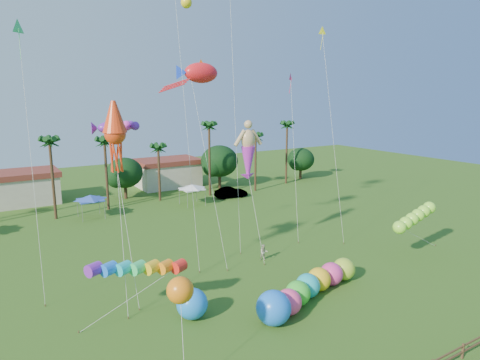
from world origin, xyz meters
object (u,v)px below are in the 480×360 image
car_b (231,192)px  blue_ball (192,304)px  spectator_b (264,252)px  caterpillar_inflatable (306,289)px

car_b → blue_ball: 36.53m
car_b → spectator_b: (-10.30, -23.60, -0.04)m
car_b → spectator_b: car_b is taller
spectator_b → caterpillar_inflatable: size_ratio=0.13×
caterpillar_inflatable → spectator_b: bearing=59.6°
spectator_b → caterpillar_inflatable: caterpillar_inflatable is taller
car_b → spectator_b: 25.75m
car_b → caterpillar_inflatable: (-12.37, -32.26, 0.22)m
car_b → caterpillar_inflatable: size_ratio=0.41×
blue_ball → caterpillar_inflatable: bearing=-15.2°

